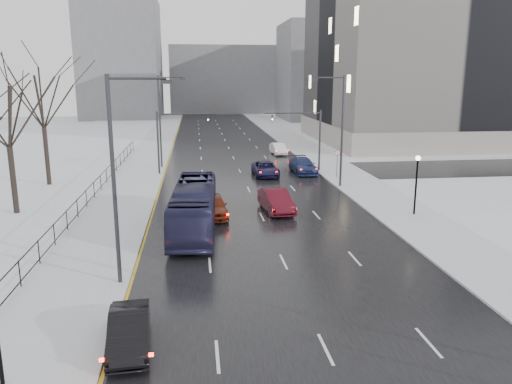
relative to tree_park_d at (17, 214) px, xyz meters
name	(u,v)px	position (x,y,z in m)	size (l,w,h in m)	color
road	(232,155)	(17.80, 26.00, 0.02)	(16.00, 150.00, 0.04)	black
cross_road	(241,173)	(17.80, 14.00, 0.02)	(130.00, 10.00, 0.04)	black
sidewalk_left	(149,156)	(7.30, 26.00, 0.08)	(5.00, 150.00, 0.16)	silver
sidewalk_right	(312,153)	(28.30, 26.00, 0.08)	(5.00, 150.00, 0.16)	silver
park_strip	(71,158)	(-2.20, 26.00, 0.06)	(14.00, 150.00, 0.12)	white
tree_park_d	(17,214)	(0.00, 0.00, 0.00)	(8.75, 8.75, 12.50)	black
tree_park_e	(50,186)	(-0.40, 10.00, 0.00)	(9.45, 9.45, 13.50)	black
iron_fence	(70,215)	(4.80, -4.00, 0.91)	(0.06, 70.00, 1.30)	black
streetlight_r_mid	(340,126)	(25.97, 6.00, 5.62)	(2.95, 0.25, 10.00)	#2D2D33
streetlight_l_near	(118,171)	(9.63, -14.00, 5.62)	(2.95, 0.25, 10.00)	#2D2D33
streetlight_l_far	(162,117)	(9.63, 18.00, 5.62)	(2.95, 0.25, 10.00)	#2D2D33
lamppost_r_mid	(417,176)	(28.80, -4.00, 2.94)	(0.36, 0.36, 4.28)	black
mast_signal_right	(310,133)	(25.13, 14.00, 4.11)	(6.10, 0.33, 6.50)	#2D2D33
mast_signal_left	(168,135)	(10.47, 14.00, 4.11)	(6.10, 0.33, 6.50)	#2D2D33
no_uturn_sign	(337,156)	(27.00, 10.00, 2.30)	(0.60, 0.06, 2.70)	#2D2D33
civic_building	(451,68)	(52.80, 38.00, 11.21)	(41.00, 31.00, 24.80)	gray
bldg_far_right	(333,72)	(45.80, 81.00, 11.00)	(24.00, 20.00, 22.00)	slate
bldg_far_left	(122,59)	(-4.20, 91.00, 14.00)	(18.00, 22.00, 28.00)	slate
bldg_far_center	(225,80)	(21.80, 106.00, 9.00)	(30.00, 18.00, 18.00)	slate
sedan_left_near	(129,331)	(10.60, -20.02, 0.73)	(1.46, 4.18, 1.38)	black
bus	(194,207)	(13.00, -5.68, 1.60)	(2.62, 11.19, 3.12)	#242446
sedan_center_near	(213,206)	(14.30, -2.52, 0.86)	(1.93, 4.79, 1.63)	maroon
sedan_right_near	(276,201)	(19.04, -1.68, 0.87)	(1.75, 5.02, 1.65)	#4C0D18
sedan_right_cross	(265,169)	(20.15, 12.04, 0.75)	(2.36, 5.12, 1.42)	#1A1642
sedan_right_far	(303,166)	(24.28, 13.15, 0.82)	(2.18, 5.36, 1.56)	navy
sedan_right_distant	(278,149)	(23.81, 26.23, 0.76)	(1.53, 4.38, 1.44)	white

